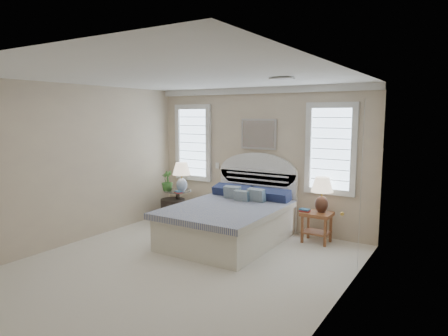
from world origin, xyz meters
TOP-DOWN VIEW (x-y plane):
  - floor at (0.00, 0.00)m, footprint 4.50×5.00m
  - ceiling at (0.00, 0.00)m, footprint 4.50×5.00m
  - wall_back at (0.00, 2.50)m, footprint 4.50×0.02m
  - wall_left at (-2.25, 0.00)m, footprint 0.02×5.00m
  - wall_right at (2.25, 0.00)m, footprint 0.02×5.00m
  - crown_molding at (0.00, 2.46)m, footprint 4.50×0.08m
  - hvac_vent at (1.20, 0.80)m, footprint 0.30×0.20m
  - switch_plate at (-0.95, 2.48)m, footprint 0.08×0.01m
  - window_left at (-1.55, 2.48)m, footprint 0.90×0.06m
  - window_right at (1.40, 2.48)m, footprint 0.90×0.06m
  - painting at (0.00, 2.46)m, footprint 0.74×0.04m
  - closet_door at (2.23, 1.20)m, footprint 0.02×1.80m
  - bed at (0.00, 1.46)m, footprint 1.72×2.28m
  - side_table_left at (-1.65, 2.05)m, footprint 0.56×0.56m
  - nightstand_right at (1.30, 2.15)m, footprint 0.50×0.40m
  - floor_pot at (-1.70, 1.95)m, footprint 0.61×0.61m
  - lamp_left at (-1.50, 2.00)m, footprint 0.48×0.48m
  - lamp_right at (1.35, 2.21)m, footprint 0.48×0.48m
  - potted_plant at (-1.80, 1.90)m, footprint 0.24×0.24m
  - books_left at (-1.46, 1.83)m, footprint 0.18×0.14m
  - books_right at (1.10, 2.09)m, footprint 0.18×0.13m

SIDE VIEW (x-z plane):
  - floor at x=0.00m, z-range -0.01..0.01m
  - floor_pot at x=-1.70m, z-range 0.00..0.46m
  - bed at x=0.00m, z-range -0.35..1.12m
  - nightstand_right at x=1.30m, z-range 0.12..0.65m
  - side_table_left at x=-1.65m, z-range 0.07..0.70m
  - books_right at x=1.10m, z-range 0.53..0.58m
  - books_left at x=-1.46m, z-range 0.63..0.67m
  - potted_plant at x=-1.80m, z-range 0.63..1.04m
  - lamp_right at x=1.35m, z-range 0.60..1.21m
  - lamp_left at x=-1.50m, z-range 0.70..1.30m
  - switch_plate at x=-0.95m, z-range 1.09..1.21m
  - closet_door at x=2.23m, z-range 0.00..2.40m
  - wall_back at x=0.00m, z-range 0.00..2.70m
  - wall_left at x=-2.25m, z-range 0.00..2.70m
  - wall_right at x=2.25m, z-range 0.00..2.70m
  - window_left at x=-1.55m, z-range 0.80..2.40m
  - window_right at x=1.40m, z-range 0.80..2.40m
  - painting at x=0.00m, z-range 1.53..2.11m
  - crown_molding at x=0.00m, z-range 2.58..2.70m
  - hvac_vent at x=1.20m, z-range 2.67..2.69m
  - ceiling at x=0.00m, z-range 2.70..2.71m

